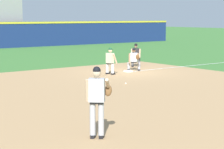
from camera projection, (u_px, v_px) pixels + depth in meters
The scene contains 8 objects.
ground_plane at pixel (128, 72), 24.59m from camera, with size 160.00×160.00×0.00m, color #3D7533.
infield_dirt_patch at pixel (118, 93), 17.90m from camera, with size 18.00×18.00×0.01m, color tan.
first_base_bag at pixel (128, 71), 24.59m from camera, with size 0.38×0.38×0.09m, color white.
baseball at pixel (126, 83), 20.15m from camera, with size 0.07×0.07×0.07m, color white.
pitcher at pixel (98, 98), 11.11m from camera, with size 0.85×0.55×1.86m.
first_baseman at pixel (134, 58), 25.05m from camera, with size 0.72×1.09×1.34m.
baserunner at pixel (110, 60), 23.47m from camera, with size 0.50×0.63×1.46m.
umpire at pixel (136, 54), 26.99m from camera, with size 0.67×0.67×1.46m.
Camera 1 is at (-15.44, -18.91, 3.11)m, focal length 70.00 mm.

